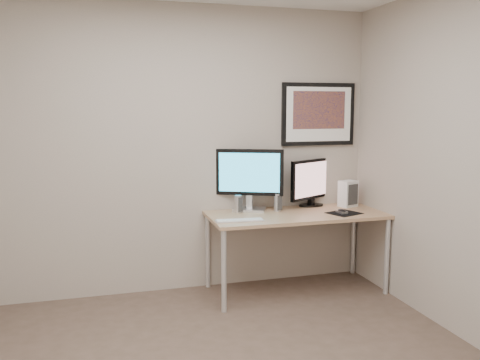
{
  "coord_description": "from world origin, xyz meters",
  "views": [
    {
      "loc": [
        -0.74,
        -2.87,
        1.68
      ],
      "look_at": [
        0.39,
        1.1,
        1.09
      ],
      "focal_mm": 38.0,
      "sensor_mm": 36.0,
      "label": 1
    }
  ],
  "objects_px": {
    "speaker_right": "(277,202)",
    "keyboard": "(239,220)",
    "monitor_tv": "(312,181)",
    "desk": "(296,220)",
    "fan_unit": "(348,194)",
    "speaker_left": "(238,204)",
    "framed_art": "(318,114)",
    "monitor_large": "(249,177)"
  },
  "relations": [
    {
      "from": "speaker_left",
      "to": "fan_unit",
      "type": "height_order",
      "value": "fan_unit"
    },
    {
      "from": "keyboard",
      "to": "monitor_large",
      "type": "bearing_deg",
      "value": 66.84
    },
    {
      "from": "desk",
      "to": "fan_unit",
      "type": "height_order",
      "value": "fan_unit"
    },
    {
      "from": "framed_art",
      "to": "monitor_tv",
      "type": "height_order",
      "value": "framed_art"
    },
    {
      "from": "framed_art",
      "to": "keyboard",
      "type": "height_order",
      "value": "framed_art"
    },
    {
      "from": "speaker_left",
      "to": "speaker_right",
      "type": "height_order",
      "value": "speaker_right"
    },
    {
      "from": "desk",
      "to": "speaker_left",
      "type": "bearing_deg",
      "value": 161.69
    },
    {
      "from": "monitor_large",
      "to": "keyboard",
      "type": "distance_m",
      "value": 0.55
    },
    {
      "from": "monitor_large",
      "to": "speaker_right",
      "type": "distance_m",
      "value": 0.35
    },
    {
      "from": "keyboard",
      "to": "framed_art",
      "type": "bearing_deg",
      "value": 32.51
    },
    {
      "from": "desk",
      "to": "keyboard",
      "type": "bearing_deg",
      "value": -164.08
    },
    {
      "from": "desk",
      "to": "keyboard",
      "type": "xyz_separation_m",
      "value": [
        -0.59,
        -0.17,
        0.07
      ]
    },
    {
      "from": "speaker_left",
      "to": "monitor_tv",
      "type": "bearing_deg",
      "value": -16.04
    },
    {
      "from": "speaker_left",
      "to": "keyboard",
      "type": "xyz_separation_m",
      "value": [
        -0.08,
        -0.33,
        -0.07
      ]
    },
    {
      "from": "monitor_tv",
      "to": "speaker_right",
      "type": "height_order",
      "value": "monitor_tv"
    },
    {
      "from": "desk",
      "to": "keyboard",
      "type": "relative_size",
      "value": 3.93
    },
    {
      "from": "framed_art",
      "to": "desk",
      "type": "bearing_deg",
      "value": -136.54
    },
    {
      "from": "monitor_tv",
      "to": "keyboard",
      "type": "bearing_deg",
      "value": 179.08
    },
    {
      "from": "speaker_right",
      "to": "fan_unit",
      "type": "distance_m",
      "value": 0.74
    },
    {
      "from": "speaker_right",
      "to": "fan_unit",
      "type": "bearing_deg",
      "value": -14.68
    },
    {
      "from": "monitor_tv",
      "to": "speaker_left",
      "type": "bearing_deg",
      "value": 159.58
    },
    {
      "from": "framed_art",
      "to": "keyboard",
      "type": "distance_m",
      "value": 1.38
    },
    {
      "from": "monitor_tv",
      "to": "fan_unit",
      "type": "xyz_separation_m",
      "value": [
        0.34,
        -0.11,
        -0.12
      ]
    },
    {
      "from": "framed_art",
      "to": "speaker_right",
      "type": "distance_m",
      "value": 0.96
    },
    {
      "from": "speaker_left",
      "to": "fan_unit",
      "type": "xyz_separation_m",
      "value": [
        1.11,
        -0.0,
        0.05
      ]
    },
    {
      "from": "desk",
      "to": "fan_unit",
      "type": "bearing_deg",
      "value": 15.01
    },
    {
      "from": "monitor_large",
      "to": "framed_art",
      "type": "bearing_deg",
      "value": 32.05
    },
    {
      "from": "keyboard",
      "to": "fan_unit",
      "type": "relative_size",
      "value": 1.61
    },
    {
      "from": "monitor_large",
      "to": "keyboard",
      "type": "bearing_deg",
      "value": -93.01
    },
    {
      "from": "desk",
      "to": "monitor_tv",
      "type": "xyz_separation_m",
      "value": [
        0.27,
        0.27,
        0.31
      ]
    },
    {
      "from": "monitor_tv",
      "to": "fan_unit",
      "type": "distance_m",
      "value": 0.37
    },
    {
      "from": "framed_art",
      "to": "speaker_right",
      "type": "xyz_separation_m",
      "value": [
        -0.48,
        -0.2,
        -0.81
      ]
    },
    {
      "from": "keyboard",
      "to": "fan_unit",
      "type": "height_order",
      "value": "fan_unit"
    },
    {
      "from": "keyboard",
      "to": "desk",
      "type": "bearing_deg",
      "value": 20.38
    },
    {
      "from": "framed_art",
      "to": "keyboard",
      "type": "relative_size",
      "value": 1.84
    },
    {
      "from": "monitor_tv",
      "to": "speaker_right",
      "type": "xyz_separation_m",
      "value": [
        -0.4,
        -0.13,
        -0.16
      ]
    },
    {
      "from": "monitor_tv",
      "to": "speaker_left",
      "type": "relative_size",
      "value": 3.3
    },
    {
      "from": "desk",
      "to": "fan_unit",
      "type": "xyz_separation_m",
      "value": [
        0.6,
        0.16,
        0.19
      ]
    },
    {
      "from": "speaker_right",
      "to": "fan_unit",
      "type": "relative_size",
      "value": 0.66
    },
    {
      "from": "speaker_right",
      "to": "keyboard",
      "type": "distance_m",
      "value": 0.55
    },
    {
      "from": "speaker_left",
      "to": "keyboard",
      "type": "height_order",
      "value": "speaker_left"
    },
    {
      "from": "framed_art",
      "to": "speaker_left",
      "type": "xyz_separation_m",
      "value": [
        -0.85,
        -0.16,
        -0.81
      ]
    }
  ]
}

